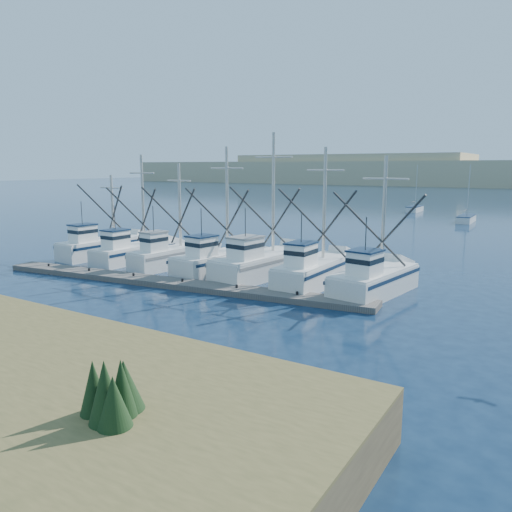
{
  "coord_description": "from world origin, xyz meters",
  "views": [
    {
      "loc": [
        15.4,
        -18.32,
        7.81
      ],
      "look_at": [
        -0.99,
        8.0,
        2.23
      ],
      "focal_mm": 35.0,
      "sensor_mm": 36.0,
      "label": 1
    }
  ],
  "objects": [
    {
      "name": "trawler_fleet",
      "position": [
        -6.01,
        10.9,
        0.97
      ],
      "size": [
        27.97,
        8.99,
        10.2
      ],
      "color": "white",
      "rests_on": "ground"
    },
    {
      "name": "ground",
      "position": [
        0.0,
        0.0,
        0.0
      ],
      "size": [
        500.0,
        500.0,
        0.0
      ],
      "primitive_type": "plane",
      "color": "#0C1F38",
      "rests_on": "ground"
    },
    {
      "name": "sailboat_near",
      "position": [
        3.47,
        57.16,
        0.49
      ],
      "size": [
        1.93,
        6.1,
        8.1
      ],
      "rotation": [
        0.0,
        0.0,
        0.02
      ],
      "color": "white",
      "rests_on": "ground"
    },
    {
      "name": "floating_dock",
      "position": [
        -6.53,
        6.05,
        0.18
      ],
      "size": [
        27.62,
        5.1,
        0.37
      ],
      "primitive_type": "cube",
      "rotation": [
        0.0,
        0.0,
        0.12
      ],
      "color": "#625D58",
      "rests_on": "ground"
    },
    {
      "name": "sailboat_far",
      "position": [
        -7.1,
        70.25,
        0.5
      ],
      "size": [
        1.86,
        5.71,
        8.1
      ],
      "rotation": [
        0.0,
        0.0,
        0.02
      ],
      "color": "white",
      "rests_on": "ground"
    }
  ]
}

